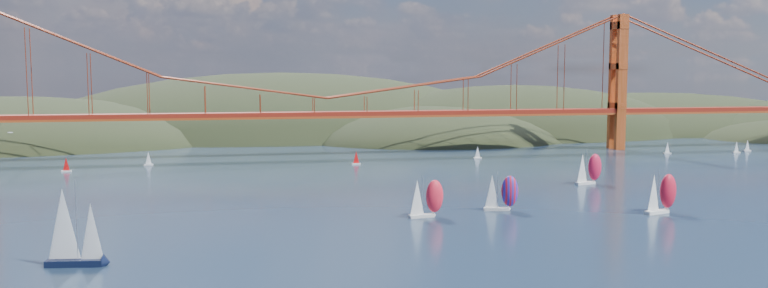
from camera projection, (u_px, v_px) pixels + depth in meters
headlands at (390, 156)px, 391.83m from camera, size 725.00×225.00×96.00m
bridge at (322, 71)px, 282.37m from camera, size 552.00×12.00×55.00m
sloop_navy at (72, 228)px, 124.86m from camera, size 9.72×5.90×14.68m
racer_0 at (426, 197)px, 166.34m from camera, size 8.39×4.18×9.43m
racer_1 at (661, 193)px, 170.91m from camera, size 9.06×5.39×10.15m
racer_3 at (588, 168)px, 214.18m from camera, size 8.80×4.80×9.87m
racer_rwb at (500, 192)px, 174.38m from camera, size 8.25×4.03×9.29m
distant_boat_2 at (66, 164)px, 240.03m from camera, size 3.00×2.00×4.70m
distant_boat_3 at (148, 159)px, 256.08m from camera, size 3.00×2.00×4.70m
distant_boat_4 at (667, 148)px, 290.93m from camera, size 3.00×2.00×4.70m
distant_boat_5 at (737, 147)px, 293.28m from camera, size 3.00×2.00×4.70m
distant_boat_6 at (747, 145)px, 299.99m from camera, size 3.00×2.00×4.70m
distant_boat_8 at (478, 152)px, 275.05m from camera, size 3.00×2.00×4.70m
distant_boat_9 at (356, 158)px, 258.70m from camera, size 3.00×2.00×4.70m
gull at (10, 133)px, 126.88m from camera, size 0.90×0.25×0.17m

